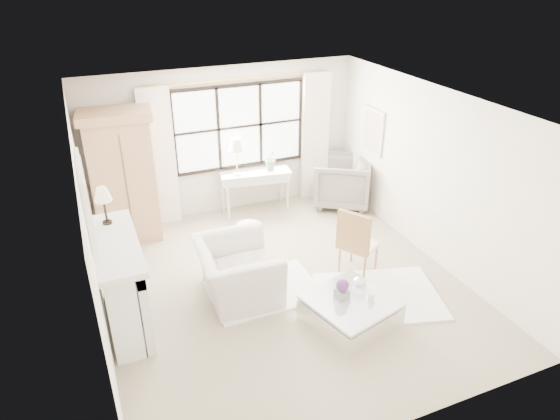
# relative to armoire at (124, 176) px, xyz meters

# --- Properties ---
(floor) EXTENTS (5.50, 5.50, 0.00)m
(floor) POSITION_rel_armoire_xyz_m (1.85, -2.33, -1.14)
(floor) COLOR tan
(floor) RESTS_ON ground
(ceiling) EXTENTS (5.50, 5.50, 0.00)m
(ceiling) POSITION_rel_armoire_xyz_m (1.85, -2.33, 1.56)
(ceiling) COLOR white
(ceiling) RESTS_ON ground
(wall_back) EXTENTS (5.00, 0.00, 5.00)m
(wall_back) POSITION_rel_armoire_xyz_m (1.85, 0.42, 0.21)
(wall_back) COLOR beige
(wall_back) RESTS_ON ground
(wall_front) EXTENTS (5.00, 0.00, 5.00)m
(wall_front) POSITION_rel_armoire_xyz_m (1.85, -5.08, 0.21)
(wall_front) COLOR white
(wall_front) RESTS_ON ground
(wall_left) EXTENTS (0.00, 5.50, 5.50)m
(wall_left) POSITION_rel_armoire_xyz_m (-0.65, -2.33, 0.21)
(wall_left) COLOR silver
(wall_left) RESTS_ON ground
(wall_right) EXTENTS (0.00, 5.50, 5.50)m
(wall_right) POSITION_rel_armoire_xyz_m (4.35, -2.33, 0.21)
(wall_right) COLOR white
(wall_right) RESTS_ON ground
(window_pane) EXTENTS (2.40, 0.02, 1.50)m
(window_pane) POSITION_rel_armoire_xyz_m (2.15, 0.40, 0.46)
(window_pane) COLOR white
(window_pane) RESTS_ON wall_back
(window_frame) EXTENTS (2.50, 0.04, 1.50)m
(window_frame) POSITION_rel_armoire_xyz_m (2.15, 0.39, 0.46)
(window_frame) COLOR black
(window_frame) RESTS_ON wall_back
(curtain_rod) EXTENTS (3.30, 0.04, 0.04)m
(curtain_rod) POSITION_rel_armoire_xyz_m (2.15, 0.34, 1.33)
(curtain_rod) COLOR #B98740
(curtain_rod) RESTS_ON wall_back
(curtain_left) EXTENTS (0.55, 0.10, 2.47)m
(curtain_left) POSITION_rel_armoire_xyz_m (0.65, 0.32, 0.10)
(curtain_left) COLOR white
(curtain_left) RESTS_ON ground
(curtain_right) EXTENTS (0.55, 0.10, 2.47)m
(curtain_right) POSITION_rel_armoire_xyz_m (3.65, 0.32, 0.10)
(curtain_right) COLOR white
(curtain_right) RESTS_ON ground
(fireplace) EXTENTS (0.58, 1.66, 1.26)m
(fireplace) POSITION_rel_armoire_xyz_m (-0.42, -2.33, -0.49)
(fireplace) COLOR silver
(fireplace) RESTS_ON ground
(mirror_frame) EXTENTS (0.05, 1.15, 0.95)m
(mirror_frame) POSITION_rel_armoire_xyz_m (-0.62, -2.33, 0.70)
(mirror_frame) COLOR white
(mirror_frame) RESTS_ON wall_left
(mirror_glass) EXTENTS (0.02, 1.00, 0.80)m
(mirror_glass) POSITION_rel_armoire_xyz_m (-0.59, -2.33, 0.70)
(mirror_glass) COLOR silver
(mirror_glass) RESTS_ON wall_left
(art_frame) EXTENTS (0.04, 0.62, 0.82)m
(art_frame) POSITION_rel_armoire_xyz_m (4.32, -0.63, 0.41)
(art_frame) COLOR silver
(art_frame) RESTS_ON wall_right
(art_canvas) EXTENTS (0.01, 0.52, 0.72)m
(art_canvas) POSITION_rel_armoire_xyz_m (4.30, -0.63, 0.41)
(art_canvas) COLOR beige
(art_canvas) RESTS_ON wall_right
(mantel_lamp) EXTENTS (0.22, 0.22, 0.51)m
(mantel_lamp) POSITION_rel_armoire_xyz_m (-0.41, -1.81, 0.51)
(mantel_lamp) COLOR black
(mantel_lamp) RESTS_ON fireplace
(armoire) EXTENTS (1.18, 0.81, 2.24)m
(armoire) POSITION_rel_armoire_xyz_m (0.00, 0.00, 0.00)
(armoire) COLOR tan
(armoire) RESTS_ON floor
(console_table) EXTENTS (1.35, 0.63, 0.80)m
(console_table) POSITION_rel_armoire_xyz_m (2.33, 0.12, -0.74)
(console_table) COLOR silver
(console_table) RESTS_ON floor
(console_lamp) EXTENTS (0.28, 0.28, 0.69)m
(console_lamp) POSITION_rel_armoire_xyz_m (1.98, 0.10, 0.22)
(console_lamp) COLOR #BF8C42
(console_lamp) RESTS_ON console_table
(orchid_plant) EXTENTS (0.31, 0.30, 0.45)m
(orchid_plant) POSITION_rel_armoire_xyz_m (2.64, 0.10, -0.12)
(orchid_plant) COLOR #58744D
(orchid_plant) RESTS_ON console_table
(side_table) EXTENTS (0.40, 0.40, 0.51)m
(side_table) POSITION_rel_armoire_xyz_m (1.70, -1.26, -0.81)
(side_table) COLOR silver
(side_table) RESTS_ON floor
(rug_left) EXTENTS (1.57, 1.11, 0.03)m
(rug_left) POSITION_rel_armoire_xyz_m (1.54, -2.36, -1.13)
(rug_left) COLOR white
(rug_left) RESTS_ON floor
(rug_right) EXTENTS (1.99, 1.70, 0.03)m
(rug_right) POSITION_rel_armoire_xyz_m (3.00, -3.13, -1.12)
(rug_right) COLOR white
(rug_right) RESTS_ON floor
(club_armchair) EXTENTS (1.14, 1.29, 0.80)m
(club_armchair) POSITION_rel_armoire_xyz_m (1.17, -2.29, -0.74)
(club_armchair) COLOR beige
(club_armchair) RESTS_ON floor
(wingback_chair) EXTENTS (1.42, 1.42, 0.95)m
(wingback_chair) POSITION_rel_armoire_xyz_m (3.97, -0.25, -0.66)
(wingback_chair) COLOR gray
(wingback_chair) RESTS_ON floor
(french_chair) EXTENTS (0.67, 0.66, 1.08)m
(french_chair) POSITION_rel_armoire_xyz_m (3.04, -2.44, -0.83)
(french_chair) COLOR #A87946
(french_chair) RESTS_ON floor
(coffee_table) EXTENTS (1.22, 1.22, 0.38)m
(coffee_table) POSITION_rel_armoire_xyz_m (2.33, -3.46, -0.96)
(coffee_table) COLOR white
(coffee_table) RESTS_ON floor
(planter_box) EXTENTS (0.17, 0.17, 0.12)m
(planter_box) POSITION_rel_armoire_xyz_m (2.24, -3.38, -0.70)
(planter_box) COLOR gray
(planter_box) RESTS_ON coffee_table
(planter_flowers) EXTENTS (0.17, 0.17, 0.17)m
(planter_flowers) POSITION_rel_armoire_xyz_m (2.24, -3.38, -0.56)
(planter_flowers) COLOR #542967
(planter_flowers) RESTS_ON planter_box
(pillar_candle) EXTENTS (0.08, 0.08, 0.12)m
(pillar_candle) POSITION_rel_armoire_xyz_m (2.55, -3.58, -0.70)
(pillar_candle) COLOR beige
(pillar_candle) RESTS_ON coffee_table
(coffee_vase) EXTENTS (0.15, 0.15, 0.16)m
(coffee_vase) POSITION_rel_armoire_xyz_m (2.59, -3.21, -0.68)
(coffee_vase) COLOR white
(coffee_vase) RESTS_ON coffee_table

